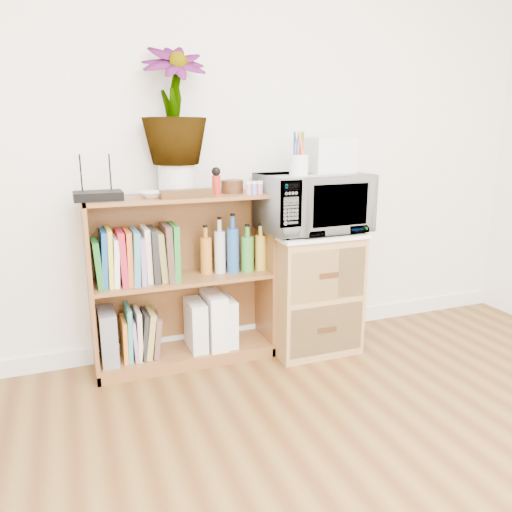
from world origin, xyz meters
TOP-DOWN VIEW (x-y plane):
  - skirting_board at (0.00, 2.24)m, footprint 4.00×0.02m
  - bookshelf at (-0.35, 2.10)m, footprint 1.00×0.30m
  - wicker_unit at (0.40, 2.02)m, footprint 0.50×0.45m
  - microwave at (0.40, 2.02)m, footprint 0.61×0.42m
  - pen_cup at (0.27, 1.94)m, footprint 0.10×0.10m
  - small_appliance at (0.52, 2.06)m, footprint 0.25×0.21m
  - router at (-0.77, 2.08)m, footprint 0.23×0.16m
  - white_bowl at (-0.50, 2.07)m, footprint 0.13×0.13m
  - plant_pot at (-0.36, 2.12)m, footprint 0.19×0.19m
  - potted_plant at (-0.36, 2.12)m, footprint 0.33×0.33m
  - trinket_box at (-0.34, 2.00)m, footprint 0.27×0.07m
  - kokeshi_doll at (-0.16, 2.06)m, footprint 0.05×0.05m
  - wooden_bowl at (-0.05, 2.11)m, footprint 0.12×0.12m
  - paint_jars at (0.04, 2.01)m, footprint 0.12×0.04m
  - file_box at (-0.77, 2.10)m, footprint 0.09×0.23m
  - magazine_holder_left at (-0.29, 2.09)m, footprint 0.09×0.23m
  - magazine_holder_mid at (-0.18, 2.09)m, footprint 0.10×0.25m
  - magazine_holder_right at (-0.11, 2.09)m, footprint 0.09×0.22m
  - cookbooks at (-0.59, 2.10)m, footprint 0.43×0.20m
  - liquor_bottles at (-0.06, 2.10)m, footprint 0.38×0.07m
  - lower_books at (-0.60, 2.10)m, footprint 0.21×0.19m

SIDE VIEW (x-z plane):
  - skirting_board at x=0.00m, z-range 0.00..0.10m
  - lower_books at x=-0.60m, z-range 0.05..0.35m
  - magazine_holder_right at x=-0.11m, z-range 0.07..0.35m
  - magazine_holder_left at x=-0.29m, z-range 0.07..0.35m
  - file_box at x=-0.77m, z-range 0.07..0.36m
  - magazine_holder_mid at x=-0.18m, z-range 0.07..0.39m
  - wicker_unit at x=0.40m, z-range 0.00..0.70m
  - bookshelf at x=-0.35m, z-range 0.00..0.95m
  - cookbooks at x=-0.59m, z-range 0.49..0.79m
  - liquor_bottles at x=-0.06m, z-range 0.48..0.81m
  - microwave at x=0.40m, z-range 0.72..1.05m
  - white_bowl at x=-0.50m, z-range 0.95..0.98m
  - router at x=-0.77m, z-range 0.95..0.99m
  - trinket_box at x=-0.34m, z-range 0.95..0.99m
  - paint_jars at x=0.04m, z-range 0.95..1.01m
  - wooden_bowl at x=-0.05m, z-range 0.95..1.02m
  - kokeshi_doll at x=-0.16m, z-range 0.95..1.05m
  - plant_pot at x=-0.36m, z-range 0.95..1.11m
  - pen_cup at x=0.27m, z-range 1.05..1.16m
  - small_appliance at x=0.52m, z-range 1.05..1.25m
  - potted_plant at x=-0.36m, z-range 1.11..1.71m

